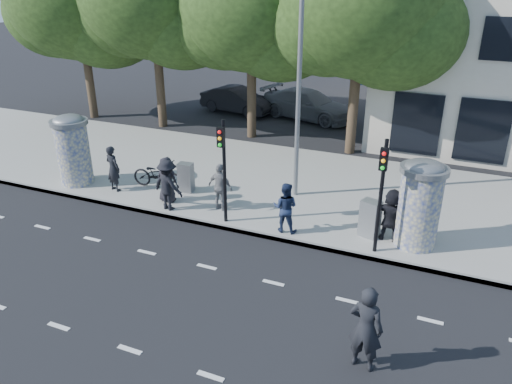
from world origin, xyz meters
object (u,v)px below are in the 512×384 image
at_px(bicycle, 158,174).
at_px(ped_e, 220,187).
at_px(street_lamp, 299,64).
at_px(cabinet_right, 370,219).
at_px(ad_column_right, 420,202).
at_px(ped_c, 285,208).
at_px(ped_b, 113,168).
at_px(car_mid, 237,100).
at_px(ped_a, 167,180).
at_px(man_road, 366,328).
at_px(cabinet_left, 186,177).
at_px(ped_f, 391,215).
at_px(car_right, 308,104).
at_px(ped_d, 168,185).
at_px(traffic_pole_far, 381,186).
at_px(traffic_pole_near, 223,162).
at_px(ad_column_left, 73,148).

bearing_deg(bicycle, ped_e, -109.06).
bearing_deg(street_lamp, cabinet_right, -32.69).
distance_m(ad_column_right, ped_c, 3.93).
distance_m(ped_b, car_mid, 12.05).
bearing_deg(ped_a, ad_column_right, 179.84).
relative_size(ped_e, bicycle, 0.82).
height_order(man_road, cabinet_left, man_road).
bearing_deg(ped_f, bicycle, -3.18).
xyz_separation_m(ped_b, ped_f, (9.89, 0.20, -0.03)).
xyz_separation_m(ped_e, cabinet_right, (4.98, 0.12, -0.23)).
relative_size(car_mid, car_right, 0.81).
distance_m(ped_a, ped_e, 2.01).
distance_m(ped_d, car_right, 13.01).
bearing_deg(ped_d, cabinet_right, -162.94).
xyz_separation_m(ped_a, ped_b, (-2.31, 0.05, 0.04)).
height_order(ped_c, car_right, ped_c).
distance_m(cabinet_left, car_mid, 11.52).
bearing_deg(car_right, ped_f, -137.86).
distance_m(ad_column_right, cabinet_right, 1.57).
xyz_separation_m(traffic_pole_far, ped_d, (-6.96, 0.12, -1.21)).
distance_m(traffic_pole_near, cabinet_left, 3.26).
bearing_deg(ped_e, ped_a, 15.02).
xyz_separation_m(ad_column_right, traffic_pole_near, (-5.80, -0.91, 0.69)).
bearing_deg(bicycle, ad_column_left, 99.14).
bearing_deg(street_lamp, car_mid, 124.70).
distance_m(ped_c, bicycle, 5.63).
distance_m(street_lamp, man_road, 9.17).
xyz_separation_m(ped_f, car_right, (-6.39, 12.21, -0.20)).
bearing_deg(car_right, ad_column_right, -135.14).
xyz_separation_m(ped_e, car_mid, (-4.92, 11.96, -0.26)).
height_order(ped_f, bicycle, ped_f).
distance_m(ped_c, ped_e, 2.57).
xyz_separation_m(ad_column_left, car_right, (5.27, 12.40, -0.76)).
bearing_deg(ped_c, traffic_pole_far, 171.17).
height_order(ad_column_left, ped_e, ad_column_left).
relative_size(ped_d, cabinet_right, 1.49).
relative_size(cabinet_left, car_right, 0.20).
distance_m(street_lamp, ped_c, 4.71).
height_order(ped_a, bicycle, ped_a).
xyz_separation_m(ped_e, cabinet_left, (-1.84, 0.86, -0.28)).
xyz_separation_m(traffic_pole_far, ped_a, (-7.33, 0.64, -1.27)).
relative_size(ped_b, bicycle, 0.86).
bearing_deg(ped_e, car_mid, -56.30).
xyz_separation_m(ad_column_left, ped_a, (4.07, -0.07, -0.58)).
bearing_deg(car_right, ped_c, -151.07).
height_order(cabinet_left, cabinet_right, cabinet_right).
bearing_deg(ped_c, man_road, 121.15).
bearing_deg(car_mid, traffic_pole_far, -131.46).
distance_m(ped_a, ped_b, 2.31).
xyz_separation_m(ad_column_right, traffic_pole_far, (-1.00, -0.91, 0.69)).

